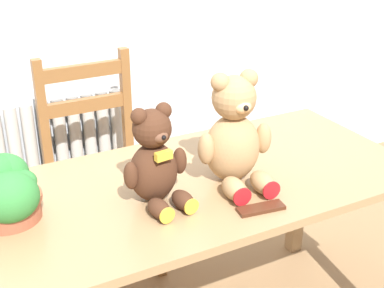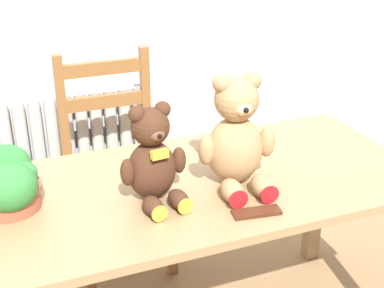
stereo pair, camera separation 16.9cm
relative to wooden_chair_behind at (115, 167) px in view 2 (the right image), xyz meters
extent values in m
cylinder|color=beige|center=(-0.44, 0.33, -0.12)|extent=(0.06, 0.06, 0.73)
cylinder|color=beige|center=(-0.37, 0.33, -0.12)|extent=(0.06, 0.06, 0.73)
cylinder|color=beige|center=(-0.30, 0.33, -0.12)|extent=(0.06, 0.06, 0.73)
cylinder|color=beige|center=(-0.22, 0.33, -0.12)|extent=(0.06, 0.06, 0.73)
cylinder|color=beige|center=(-0.15, 0.33, -0.12)|extent=(0.06, 0.06, 0.73)
cylinder|color=beige|center=(-0.08, 0.33, -0.12)|extent=(0.06, 0.06, 0.73)
cylinder|color=beige|center=(-0.01, 0.33, -0.12)|extent=(0.06, 0.06, 0.73)
cylinder|color=beige|center=(0.07, 0.33, -0.12)|extent=(0.06, 0.06, 0.73)
cylinder|color=beige|center=(0.14, 0.33, -0.12)|extent=(0.06, 0.06, 0.73)
cylinder|color=beige|center=(0.21, 0.33, -0.12)|extent=(0.06, 0.06, 0.73)
cube|color=beige|center=(-0.15, 0.33, -0.46)|extent=(0.80, 0.10, 0.04)
cube|color=#9E7A51|center=(0.13, -0.66, 0.22)|extent=(1.56, 0.72, 0.03)
cube|color=#9E7A51|center=(0.86, -0.34, -0.14)|extent=(0.06, 0.06, 0.69)
cube|color=brown|center=(0.00, -0.05, -0.03)|extent=(0.42, 0.39, 0.03)
cube|color=brown|center=(0.19, -0.22, -0.26)|extent=(0.04, 0.04, 0.44)
cube|color=brown|center=(-0.19, -0.22, -0.26)|extent=(0.04, 0.04, 0.44)
cube|color=brown|center=(0.19, 0.12, 0.01)|extent=(0.04, 0.04, 0.99)
cube|color=brown|center=(-0.19, 0.12, 0.01)|extent=(0.04, 0.04, 0.99)
cube|color=brown|center=(0.00, 0.12, 0.43)|extent=(0.34, 0.03, 0.06)
cube|color=brown|center=(0.00, 0.12, 0.27)|extent=(0.34, 0.03, 0.06)
ellipsoid|color=#472819|center=(-0.04, -0.70, 0.33)|extent=(0.17, 0.15, 0.19)
sphere|color=#472819|center=(-0.04, -0.70, 0.48)|extent=(0.12, 0.12, 0.12)
sphere|color=#472819|center=(0.01, -0.70, 0.53)|extent=(0.05, 0.05, 0.05)
sphere|color=#472819|center=(-0.08, -0.71, 0.53)|extent=(0.05, 0.05, 0.05)
ellipsoid|color=brown|center=(-0.03, -0.75, 0.47)|extent=(0.06, 0.05, 0.04)
sphere|color=black|center=(-0.03, -0.77, 0.48)|extent=(0.02, 0.02, 0.02)
ellipsoid|color=#472819|center=(0.05, -0.71, 0.36)|extent=(0.05, 0.05, 0.09)
ellipsoid|color=#472819|center=(-0.12, -0.73, 0.36)|extent=(0.05, 0.05, 0.09)
ellipsoid|color=#472819|center=(0.02, -0.80, 0.27)|extent=(0.07, 0.10, 0.06)
cylinder|color=gold|center=(0.02, -0.84, 0.27)|extent=(0.05, 0.01, 0.05)
ellipsoid|color=#472819|center=(-0.07, -0.81, 0.27)|extent=(0.07, 0.10, 0.06)
cylinder|color=gold|center=(-0.06, -0.85, 0.27)|extent=(0.05, 0.01, 0.05)
cube|color=gold|center=(-0.03, -0.76, 0.42)|extent=(0.06, 0.03, 0.03)
ellipsoid|color=tan|center=(0.25, -0.70, 0.35)|extent=(0.20, 0.17, 0.23)
sphere|color=tan|center=(0.25, -0.70, 0.53)|extent=(0.14, 0.14, 0.14)
sphere|color=tan|center=(0.30, -0.71, 0.59)|extent=(0.06, 0.06, 0.06)
sphere|color=tan|center=(0.20, -0.70, 0.59)|extent=(0.06, 0.06, 0.06)
ellipsoid|color=#E5B279|center=(0.25, -0.76, 0.52)|extent=(0.07, 0.06, 0.05)
sphere|color=black|center=(0.25, -0.78, 0.52)|extent=(0.02, 0.02, 0.02)
ellipsoid|color=tan|center=(0.35, -0.73, 0.38)|extent=(0.06, 0.06, 0.11)
ellipsoid|color=tan|center=(0.15, -0.71, 0.38)|extent=(0.06, 0.06, 0.11)
ellipsoid|color=tan|center=(0.29, -0.83, 0.27)|extent=(0.08, 0.12, 0.07)
cylinder|color=red|center=(0.29, -0.88, 0.27)|extent=(0.06, 0.01, 0.06)
ellipsoid|color=tan|center=(0.19, -0.82, 0.27)|extent=(0.08, 0.12, 0.07)
cylinder|color=red|center=(0.19, -0.87, 0.27)|extent=(0.06, 0.01, 0.06)
cylinder|color=#9E5138|center=(-0.47, -0.61, 0.28)|extent=(0.19, 0.19, 0.08)
cylinder|color=#9E5138|center=(-0.47, -0.61, 0.31)|extent=(0.20, 0.20, 0.02)
ellipsoid|color=#337F38|center=(-0.43, -0.60, 0.35)|extent=(0.12, 0.10, 0.08)
ellipsoid|color=#337F38|center=(-0.46, -0.56, 0.36)|extent=(0.15, 0.13, 0.14)
ellipsoid|color=#337F38|center=(-0.46, -0.66, 0.34)|extent=(0.17, 0.15, 0.15)
cube|color=#472314|center=(0.23, -0.92, 0.24)|extent=(0.15, 0.07, 0.01)
camera|label=1|loc=(-0.62, -2.06, 1.11)|focal=50.00mm
camera|label=2|loc=(-0.46, -2.13, 1.11)|focal=50.00mm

